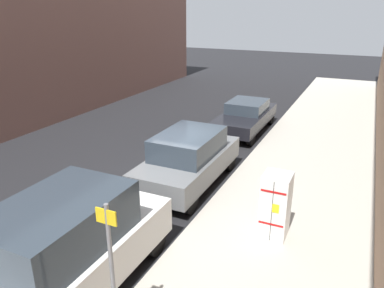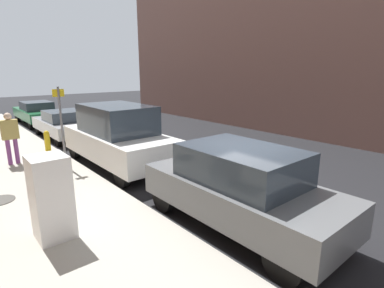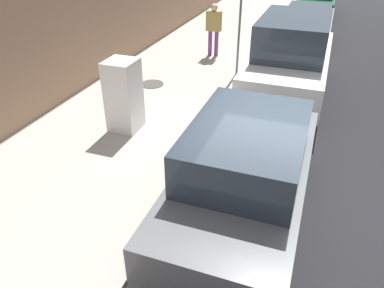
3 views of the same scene
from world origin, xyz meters
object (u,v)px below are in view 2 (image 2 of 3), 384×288
(fire_hydrant, at_px, (47,140))
(parked_sedan_green, at_px, (37,112))
(pedestrian_walking_far, at_px, (10,134))
(street_sign_post, at_px, (62,123))
(discarded_refrigerator, at_px, (51,197))
(parked_sedan_silver, at_px, (64,124))
(parked_van_white, at_px, (118,136))
(parked_suv_gray, at_px, (240,187))

(fire_hydrant, height_order, parked_sedan_green, parked_sedan_green)
(pedestrian_walking_far, relative_size, parked_sedan_green, 0.37)
(street_sign_post, bearing_deg, discarded_refrigerator, -110.24)
(pedestrian_walking_far, bearing_deg, parked_sedan_silver, -74.61)
(pedestrian_walking_far, bearing_deg, parked_sedan_green, -54.65)
(parked_van_white, distance_m, parked_sedan_silver, 5.89)
(parked_van_white, xyz_separation_m, parked_sedan_silver, (0.00, 5.88, -0.35))
(pedestrian_walking_far, distance_m, parked_van_white, 3.61)
(pedestrian_walking_far, distance_m, parked_sedan_green, 9.46)
(parked_sedan_green, bearing_deg, parked_sedan_silver, -90.00)
(parked_suv_gray, xyz_separation_m, parked_sedan_silver, (0.00, 11.49, -0.19))
(fire_hydrant, xyz_separation_m, parked_sedan_green, (1.50, 7.87, 0.19))
(parked_sedan_silver, bearing_deg, pedestrian_walking_far, -127.91)
(fire_hydrant, distance_m, pedestrian_walking_far, 1.90)
(pedestrian_walking_far, height_order, parked_van_white, parked_van_white)
(parked_suv_gray, distance_m, parked_sedan_silver, 11.49)
(discarded_refrigerator, height_order, parked_van_white, parked_van_white)
(parked_suv_gray, height_order, parked_sedan_green, parked_suv_gray)
(street_sign_post, relative_size, parked_suv_gray, 0.59)
(street_sign_post, height_order, fire_hydrant, street_sign_post)
(parked_suv_gray, bearing_deg, discarded_refrigerator, 149.61)
(street_sign_post, height_order, parked_suv_gray, street_sign_post)
(fire_hydrant, distance_m, parked_van_white, 3.62)
(fire_hydrant, relative_size, parked_suv_gray, 0.18)
(parked_sedan_silver, bearing_deg, street_sign_post, -107.42)
(parked_sedan_green, bearing_deg, parked_van_white, -90.00)
(street_sign_post, distance_m, fire_hydrant, 2.86)
(street_sign_post, height_order, parked_van_white, street_sign_post)
(parked_suv_gray, bearing_deg, fire_hydrant, 99.62)
(discarded_refrigerator, xyz_separation_m, fire_hydrant, (1.74, 6.96, -0.39))
(fire_hydrant, bearing_deg, parked_sedan_silver, 60.22)
(pedestrian_walking_far, height_order, parked_suv_gray, pedestrian_walking_far)
(pedestrian_walking_far, xyz_separation_m, parked_van_white, (2.91, -2.14, -0.11))
(discarded_refrigerator, relative_size, fire_hydrant, 1.98)
(parked_sedan_silver, bearing_deg, fire_hydrant, -119.78)
(parked_suv_gray, height_order, parked_sedan_silver, parked_suv_gray)
(parked_sedan_silver, bearing_deg, discarded_refrigerator, -108.70)
(parked_sedan_green, bearing_deg, street_sign_post, -98.93)
(fire_hydrant, height_order, parked_sedan_silver, parked_sedan_silver)
(discarded_refrigerator, xyz_separation_m, parked_van_white, (3.24, 3.71, 0.12))
(fire_hydrant, distance_m, parked_sedan_green, 8.02)
(street_sign_post, xyz_separation_m, pedestrian_walking_far, (-1.26, 1.53, -0.44))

